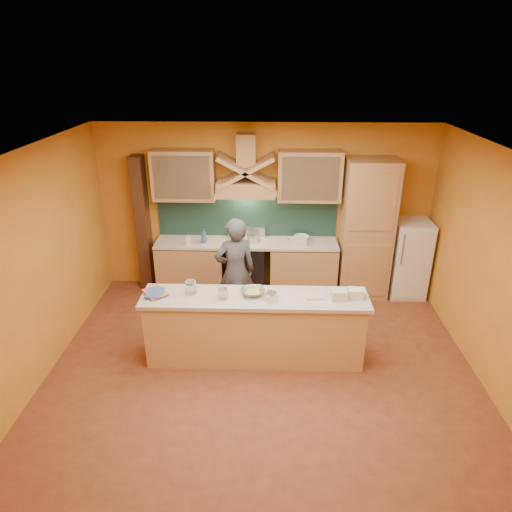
{
  "coord_description": "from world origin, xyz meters",
  "views": [
    {
      "loc": [
        0.07,
        -4.78,
        3.78
      ],
      "look_at": [
        -0.1,
        0.9,
        1.24
      ],
      "focal_mm": 32.0,
      "sensor_mm": 36.0,
      "label": 1
    }
  ],
  "objects_px": {
    "fridge": "(409,258)",
    "kitchen_scale": "(271,297)",
    "person": "(235,272)",
    "mixing_bowl": "(253,292)",
    "stove": "(247,267)"
  },
  "relations": [
    {
      "from": "fridge",
      "to": "kitchen_scale",
      "type": "distance_m",
      "value": 3.07
    },
    {
      "from": "kitchen_scale",
      "to": "fridge",
      "type": "bearing_deg",
      "value": 23.67
    },
    {
      "from": "person",
      "to": "kitchen_scale",
      "type": "distance_m",
      "value": 1.17
    },
    {
      "from": "kitchen_scale",
      "to": "person",
      "type": "bearing_deg",
      "value": 99.27
    },
    {
      "from": "fridge",
      "to": "kitchen_scale",
      "type": "xyz_separation_m",
      "value": [
        -2.29,
        -2.02,
        0.35
      ]
    },
    {
      "from": "fridge",
      "to": "person",
      "type": "bearing_deg",
      "value": -160.85
    },
    {
      "from": "fridge",
      "to": "mixing_bowl",
      "type": "bearing_deg",
      "value": -143.76
    },
    {
      "from": "fridge",
      "to": "mixing_bowl",
      "type": "relative_size",
      "value": 4.32
    },
    {
      "from": "stove",
      "to": "fridge",
      "type": "distance_m",
      "value": 2.71
    },
    {
      "from": "stove",
      "to": "kitchen_scale",
      "type": "distance_m",
      "value": 2.13
    },
    {
      "from": "fridge",
      "to": "person",
      "type": "xyz_separation_m",
      "value": [
        -2.82,
        -0.98,
        0.18
      ]
    },
    {
      "from": "stove",
      "to": "mixing_bowl",
      "type": "bearing_deg",
      "value": -84.58
    },
    {
      "from": "kitchen_scale",
      "to": "mixing_bowl",
      "type": "distance_m",
      "value": 0.29
    },
    {
      "from": "mixing_bowl",
      "to": "kitchen_scale",
      "type": "bearing_deg",
      "value": -35.1
    },
    {
      "from": "person",
      "to": "kitchen_scale",
      "type": "xyz_separation_m",
      "value": [
        0.53,
        -1.04,
        0.17
      ]
    }
  ]
}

